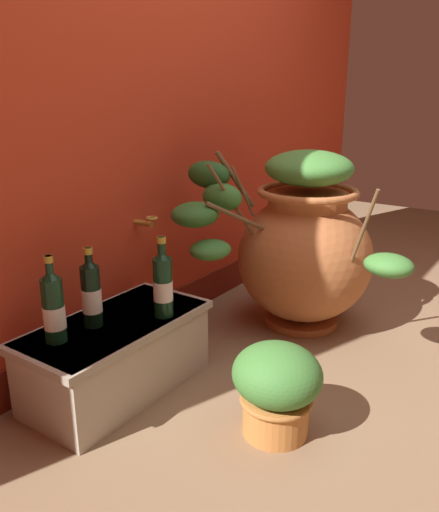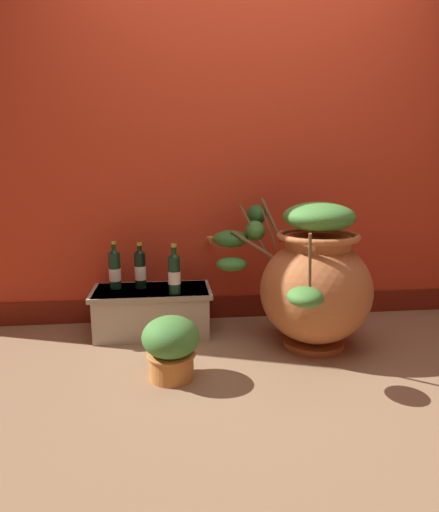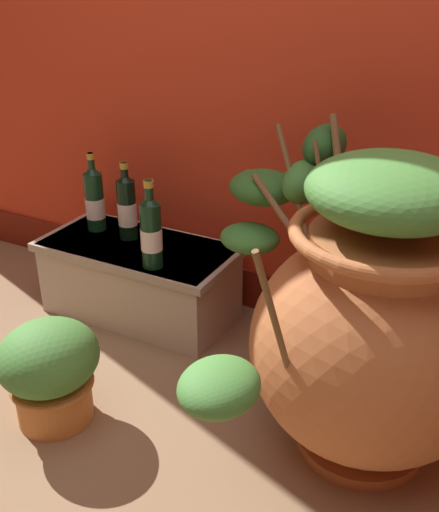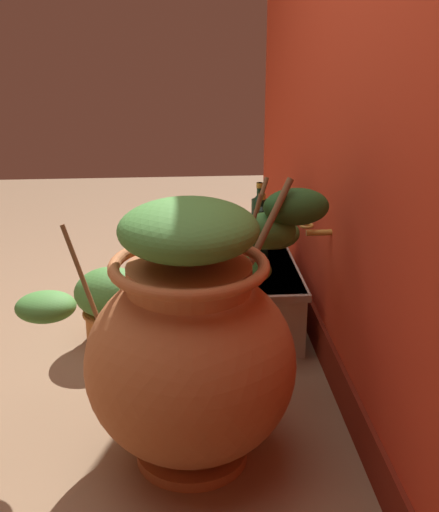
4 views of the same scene
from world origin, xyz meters
TOP-DOWN VIEW (x-y plane):
  - ground_plane at (0.00, 0.00)m, footprint 7.00×7.00m
  - back_wall at (-0.00, 1.20)m, footprint 4.40×0.33m
  - terracotta_urn at (0.35, 0.54)m, footprint 0.92×1.06m
  - stone_ledge at (-0.62, 0.85)m, footprint 0.77×0.38m
  - wine_bottle_left at (-0.69, 0.89)m, footprint 0.07×0.07m
  - wine_bottle_middle at (-0.48, 0.73)m, footprint 0.08×0.08m
  - wine_bottle_right at (-0.86, 0.90)m, footprint 0.08×0.08m
  - potted_shrub at (-0.50, 0.20)m, footprint 0.30×0.31m

SIDE VIEW (x-z plane):
  - ground_plane at x=0.00m, z-range 0.00..0.00m
  - stone_ledge at x=-0.62m, z-range 0.01..0.31m
  - potted_shrub at x=-0.50m, z-range 0.02..0.35m
  - terracotta_urn at x=0.35m, z-range -0.03..0.86m
  - wine_bottle_right at x=-0.86m, z-range 0.27..0.59m
  - wine_bottle_left at x=-0.69m, z-range 0.28..0.59m
  - wine_bottle_middle at x=-0.48m, z-range 0.28..0.60m
  - back_wall at x=0.00m, z-range -0.01..2.59m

